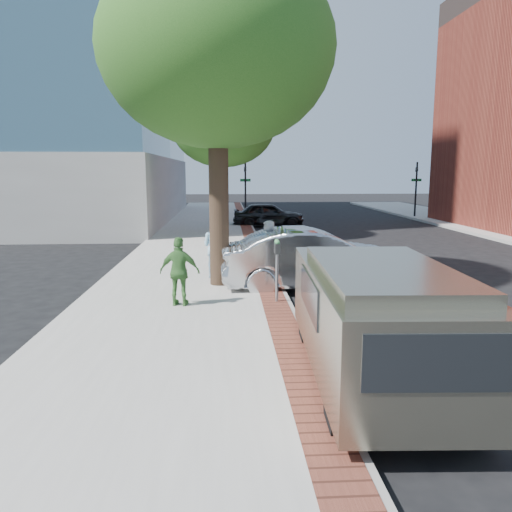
{
  "coord_description": "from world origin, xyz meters",
  "views": [
    {
      "loc": [
        -0.42,
        -11.41,
        3.17
      ],
      "look_at": [
        0.28,
        0.18,
        1.2
      ],
      "focal_mm": 35.0,
      "sensor_mm": 36.0,
      "label": 1
    }
  ],
  "objects": [
    {
      "name": "tree_far",
      "position": [
        -0.5,
        12.0,
        5.3
      ],
      "size": [
        4.8,
        4.8,
        7.14
      ],
      "color": "black",
      "rests_on": "sidewalk"
    },
    {
      "name": "van",
      "position": [
        1.81,
        -4.16,
        1.03
      ],
      "size": [
        2.17,
        5.17,
        1.87
      ],
      "rotation": [
        0.0,
        0.0,
        -0.05
      ],
      "color": "gray",
      "rests_on": "ground"
    },
    {
      "name": "signal_near",
      "position": [
        0.9,
        22.0,
        2.25
      ],
      "size": [
        0.7,
        0.15,
        3.8
      ],
      "color": "black",
      "rests_on": "ground"
    },
    {
      "name": "person_green",
      "position": [
        -1.48,
        -0.26,
        0.94
      ],
      "size": [
        0.97,
        0.53,
        1.57
      ],
      "primitive_type": "imported",
      "rotation": [
        0.0,
        0.0,
        2.97
      ],
      "color": "#447E39",
      "rests_on": "sidewalk"
    },
    {
      "name": "office_tower",
      "position": [
        -13.0,
        22.0,
        12.0
      ],
      "size": [
        18.0,
        22.0,
        24.0
      ],
      "primitive_type": "cube",
      "color": "slate",
      "rests_on": "ground"
    },
    {
      "name": "sidewalk",
      "position": [
        -1.5,
        8.0,
        0.07
      ],
      "size": [
        5.0,
        60.0,
        0.15
      ],
      "primitive_type": "cube",
      "color": "#9E9991",
      "rests_on": "ground"
    },
    {
      "name": "person_gray",
      "position": [
        0.7,
        2.02,
        1.0
      ],
      "size": [
        0.43,
        0.64,
        1.71
      ],
      "primitive_type": "imported",
      "rotation": [
        0.0,
        0.0,
        -1.61
      ],
      "color": "#A1A2A6",
      "rests_on": "sidewalk"
    },
    {
      "name": "tree_near",
      "position": [
        -0.6,
        1.9,
        6.17
      ],
      "size": [
        6.0,
        6.0,
        8.51
      ],
      "color": "black",
      "rests_on": "sidewalk"
    },
    {
      "name": "curb",
      "position": [
        1.05,
        8.0,
        0.07
      ],
      "size": [
        0.1,
        60.0,
        0.15
      ],
      "primitive_type": "cube",
      "color": "gray",
      "rests_on": "ground"
    },
    {
      "name": "bg_car",
      "position": [
        2.06,
        17.56,
        0.7
      ],
      "size": [
        4.17,
        1.76,
        1.41
      ],
      "primitive_type": "imported",
      "rotation": [
        0.0,
        0.0,
        1.55
      ],
      "color": "black",
      "rests_on": "ground"
    },
    {
      "name": "signal_far",
      "position": [
        12.5,
        22.0,
        2.25
      ],
      "size": [
        0.7,
        0.15,
        3.8
      ],
      "color": "black",
      "rests_on": "ground"
    },
    {
      "name": "ground",
      "position": [
        0.0,
        0.0,
        0.0
      ],
      "size": [
        120.0,
        120.0,
        0.0
      ],
      "primitive_type": "plane",
      "color": "black",
      "rests_on": "ground"
    },
    {
      "name": "person_officer",
      "position": [
        -0.71,
        2.75,
        1.04
      ],
      "size": [
        1.1,
        1.06,
        1.78
      ],
      "primitive_type": "imported",
      "rotation": [
        0.0,
        0.0,
        2.49
      ],
      "color": "#84B2CC",
      "rests_on": "sidewalk"
    },
    {
      "name": "office_base",
      "position": [
        -13.0,
        22.0,
        2.0
      ],
      "size": [
        18.2,
        22.2,
        4.0
      ],
      "primitive_type": "cube",
      "color": "gray",
      "rests_on": "ground"
    },
    {
      "name": "parking_meter",
      "position": [
        0.76,
        -0.09,
        1.21
      ],
      "size": [
        0.12,
        0.32,
        1.47
      ],
      "color": "gray",
      "rests_on": "sidewalk"
    },
    {
      "name": "sedan_silver",
      "position": [
        1.95,
        1.74,
        0.83
      ],
      "size": [
        5.12,
        2.02,
        1.66
      ],
      "primitive_type": "imported",
      "rotation": [
        0.0,
        0.0,
        1.62
      ],
      "color": "#B3B6BA",
      "rests_on": "ground"
    },
    {
      "name": "brick_strip",
      "position": [
        0.7,
        8.0,
        0.15
      ],
      "size": [
        0.6,
        60.0,
        0.01
      ],
      "primitive_type": "cube",
      "color": "brown",
      "rests_on": "sidewalk"
    }
  ]
}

